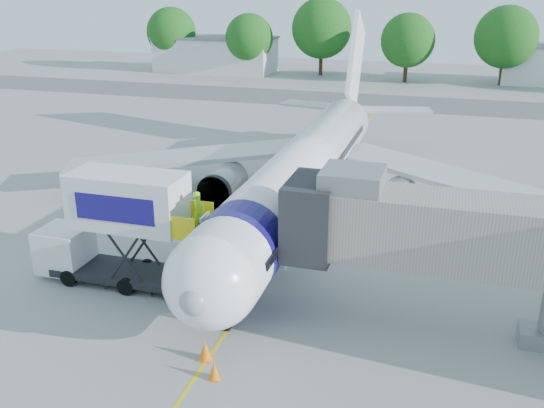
# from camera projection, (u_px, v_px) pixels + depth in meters

# --- Properties ---
(ground) EXTENTS (160.00, 160.00, 0.00)m
(ground) POSITION_uv_depth(u_px,v_px,m) (288.00, 240.00, 33.56)
(ground) COLOR gray
(ground) RESTS_ON ground
(guidance_line) EXTENTS (0.15, 70.00, 0.01)m
(guidance_line) POSITION_uv_depth(u_px,v_px,m) (288.00, 240.00, 33.56)
(guidance_line) COLOR yellow
(guidance_line) RESTS_ON ground
(taxiway_strip) EXTENTS (120.00, 10.00, 0.01)m
(taxiway_strip) POSITION_uv_depth(u_px,v_px,m) (382.00, 102.00, 71.27)
(taxiway_strip) COLOR #59595B
(taxiway_strip) RESTS_ON ground
(aircraft) EXTENTS (34.17, 37.73, 11.35)m
(aircraft) POSITION_uv_depth(u_px,v_px,m) (306.00, 169.00, 36.23)
(aircraft) COLOR white
(aircraft) RESTS_ON ground
(jet_bridge) EXTENTS (13.90, 3.20, 6.60)m
(jet_bridge) POSITION_uv_depth(u_px,v_px,m) (439.00, 232.00, 23.61)
(jet_bridge) COLOR gray
(jet_bridge) RESTS_ON ground
(catering_hiloader) EXTENTS (8.50, 2.44, 5.50)m
(catering_hiloader) POSITION_uv_depth(u_px,v_px,m) (118.00, 229.00, 27.99)
(catering_hiloader) COLOR black
(catering_hiloader) RESTS_ON ground
(safety_cone_a) EXTENTS (0.50, 0.50, 0.80)m
(safety_cone_a) POSITION_uv_depth(u_px,v_px,m) (205.00, 351.00, 22.94)
(safety_cone_a) COLOR orange
(safety_cone_a) RESTS_ON ground
(safety_cone_b) EXTENTS (0.44, 0.44, 0.69)m
(safety_cone_b) POSITION_uv_depth(u_px,v_px,m) (214.00, 371.00, 21.83)
(safety_cone_b) COLOR orange
(safety_cone_b) RESTS_ON ground
(outbuilding_left) EXTENTS (18.40, 8.40, 5.30)m
(outbuilding_left) POSITION_uv_depth(u_px,v_px,m) (216.00, 54.00, 94.03)
(outbuilding_left) COLOR silver
(outbuilding_left) RESTS_ON ground
(tree_a) EXTENTS (7.59, 7.59, 9.67)m
(tree_a) POSITION_uv_depth(u_px,v_px,m) (171.00, 32.00, 93.77)
(tree_a) COLOR #382314
(tree_a) RESTS_ON ground
(tree_b) EXTENTS (7.05, 7.05, 8.99)m
(tree_b) POSITION_uv_depth(u_px,v_px,m) (249.00, 38.00, 89.33)
(tree_b) COLOR #382314
(tree_b) RESTS_ON ground
(tree_c) EXTENTS (8.79, 8.79, 11.21)m
(tree_c) POSITION_uv_depth(u_px,v_px,m) (322.00, 28.00, 88.97)
(tree_c) COLOR #382314
(tree_c) RESTS_ON ground
(tree_d) EXTENTS (7.37, 7.37, 9.40)m
(tree_d) POSITION_uv_depth(u_px,v_px,m) (408.00, 40.00, 83.01)
(tree_d) COLOR #382314
(tree_d) RESTS_ON ground
(tree_e) EXTENTS (8.24, 8.24, 10.51)m
(tree_e) POSITION_uv_depth(u_px,v_px,m) (506.00, 37.00, 80.39)
(tree_e) COLOR #382314
(tree_e) RESTS_ON ground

